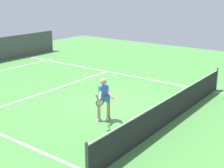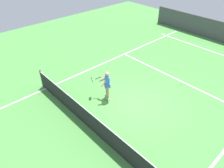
{
  "view_description": "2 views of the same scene",
  "coord_description": "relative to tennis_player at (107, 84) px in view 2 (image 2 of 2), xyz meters",
  "views": [
    {
      "loc": [
        9.5,
        7.11,
        4.48
      ],
      "look_at": [
        0.62,
        0.51,
        1.14
      ],
      "focal_mm": 50.82,
      "sensor_mm": 36.0,
      "label": 1
    },
    {
      "loc": [
        -5.14,
        6.3,
        6.9
      ],
      "look_at": [
        0.94,
        0.74,
        1.1
      ],
      "focal_mm": 34.09,
      "sensor_mm": 36.0,
      "label": 2
    }
  ],
  "objects": [
    {
      "name": "tennis_ball_mid",
      "position": [
        1.61,
        -7.69,
        -0.81
      ],
      "size": [
        0.07,
        0.07,
        0.07
      ],
      "primitive_type": "sphere",
      "color": "#D1E533",
      "rests_on": "ground"
    },
    {
      "name": "tennis_ball_near",
      "position": [
        -1.96,
        -3.84,
        -0.81
      ],
      "size": [
        0.07,
        0.07,
        0.07
      ],
      "primitive_type": "sphere",
      "color": "#D1E533",
      "rests_on": "ground"
    },
    {
      "name": "sideline_right_marking",
      "position": [
        2.83,
        -0.7,
        -0.84
      ],
      "size": [
        0.1,
        19.79,
        0.01
      ],
      "primitive_type": "cube",
      "color": "white",
      "rests_on": "ground"
    },
    {
      "name": "ground_plane",
      "position": [
        -1.38,
        -0.7,
        -0.85
      ],
      "size": [
        28.33,
        28.33,
        0.0
      ],
      "primitive_type": "plane",
      "color": "#4C9342"
    },
    {
      "name": "tennis_player",
      "position": [
        0.0,
        0.0,
        0.0
      ],
      "size": [
        1.09,
        0.76,
        1.55
      ],
      "color": "tan",
      "rests_on": "ground"
    },
    {
      "name": "court_net",
      "position": [
        -1.38,
        1.95,
        -0.36
      ],
      "size": [
        9.09,
        0.08,
        1.05
      ],
      "color": "#4C4C51",
      "rests_on": "ground"
    },
    {
      "name": "service_line_marking",
      "position": [
        -1.38,
        -4.14,
        -0.84
      ],
      "size": [
        8.41,
        0.1,
        0.01
      ],
      "primitive_type": "cube",
      "color": "white",
      "rests_on": "ground"
    },
    {
      "name": "sideline_left_marking",
      "position": [
        -5.58,
        -0.7,
        -0.84
      ],
      "size": [
        0.1,
        19.79,
        0.01
      ],
      "primitive_type": "cube",
      "color": "white",
      "rests_on": "ground"
    },
    {
      "name": "baseline_marking",
      "position": [
        -1.38,
        -9.1,
        -0.84
      ],
      "size": [
        9.41,
        0.1,
        0.01
      ],
      "primitive_type": "cube",
      "color": "white",
      "rests_on": "ground"
    }
  ]
}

